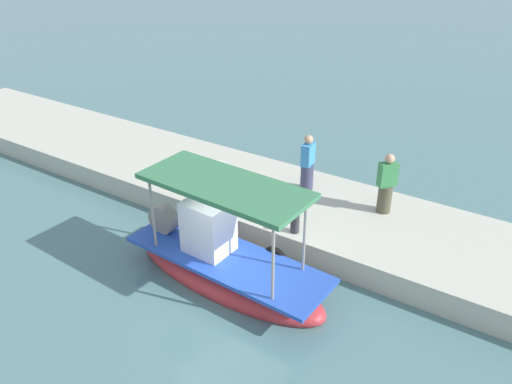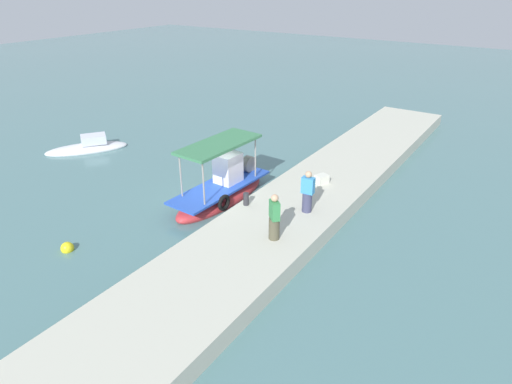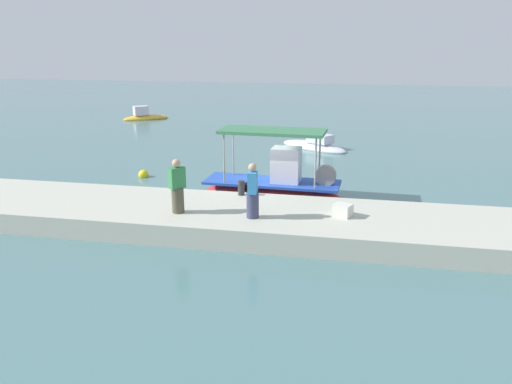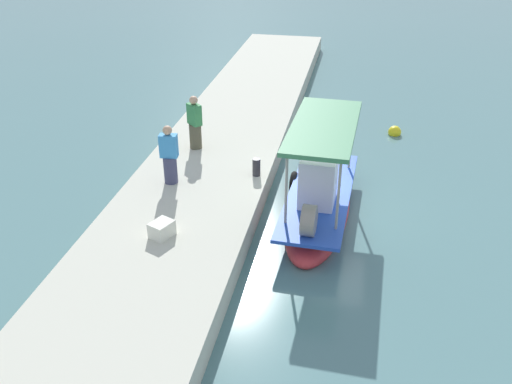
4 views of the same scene
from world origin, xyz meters
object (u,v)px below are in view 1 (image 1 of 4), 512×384
at_px(mooring_bollard, 295,223).
at_px(cargo_crate, 220,170).
at_px(fisherman_near_bollard, 386,186).
at_px(main_fishing_boat, 224,263).
at_px(fisherman_by_crate, 307,165).

relative_size(mooring_bollard, cargo_crate, 0.96).
xyz_separation_m(fisherman_near_bollard, mooring_bollard, (1.58, 2.34, -0.54)).
bearing_deg(main_fishing_boat, fisherman_by_crate, -89.84).
xyz_separation_m(main_fishing_boat, mooring_bollard, (-0.90, -1.96, 0.45)).
distance_m(main_fishing_boat, fisherman_by_crate, 4.44).
bearing_deg(cargo_crate, mooring_bollard, 155.80).
relative_size(fisherman_by_crate, cargo_crate, 3.15).
bearing_deg(fisherman_near_bollard, cargo_crate, 7.32).
relative_size(fisherman_near_bollard, fisherman_by_crate, 1.01).
bearing_deg(mooring_bollard, fisherman_by_crate, -68.93).
relative_size(fisherman_near_bollard, mooring_bollard, 3.30).
distance_m(mooring_bollard, cargo_crate, 4.06).
bearing_deg(fisherman_by_crate, mooring_bollard, 111.07).
xyz_separation_m(mooring_bollard, cargo_crate, (3.71, -1.67, -0.07)).
relative_size(fisherman_by_crate, mooring_bollard, 3.27).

